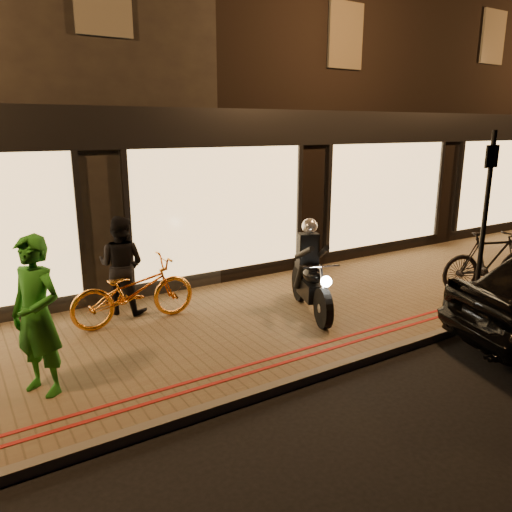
{
  "coord_description": "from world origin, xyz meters",
  "views": [
    {
      "loc": [
        -4.49,
        -4.49,
        3.16
      ],
      "look_at": [
        -0.26,
        2.26,
        1.1
      ],
      "focal_mm": 35.0,
      "sensor_mm": 36.0,
      "label": 1
    }
  ],
  "objects": [
    {
      "name": "red_kerb_lines",
      "position": [
        0.0,
        0.55,
        0.12
      ],
      "size": [
        50.0,
        0.26,
        0.01
      ],
      "color": "maroon",
      "rests_on": "sidewalk"
    },
    {
      "name": "bicycle_dark",
      "position": [
        4.08,
        0.86,
        0.7
      ],
      "size": [
        2.01,
        1.18,
        1.17
      ],
      "primitive_type": "imported",
      "rotation": [
        0.0,
        0.0,
        1.22
      ],
      "color": "black",
      "rests_on": "sidewalk"
    },
    {
      "name": "building_row",
      "position": [
        -0.0,
        8.99,
        4.25
      ],
      "size": [
        48.0,
        10.11,
        8.5
      ],
      "color": "black",
      "rests_on": "ground"
    },
    {
      "name": "motorcycle",
      "position": [
        0.51,
        1.77,
        0.73
      ],
      "size": [
        0.88,
        1.86,
        1.59
      ],
      "rotation": [
        0.0,
        0.0,
        -0.36
      ],
      "color": "black",
      "rests_on": "sidewalk"
    },
    {
      "name": "kerb_stone",
      "position": [
        0.0,
        0.05,
        0.06
      ],
      "size": [
        50.0,
        0.14,
        0.12
      ],
      "primitive_type": "cube",
      "color": "#59544C",
      "rests_on": "ground"
    },
    {
      "name": "sidewalk",
      "position": [
        0.0,
        2.0,
        0.06
      ],
      "size": [
        50.0,
        4.0,
        0.12
      ],
      "primitive_type": "cube",
      "color": "brown",
      "rests_on": "ground"
    },
    {
      "name": "sign_post",
      "position": [
        2.84,
        0.25,
        1.8
      ],
      "size": [
        0.35,
        0.09,
        3.0
      ],
      "rotation": [
        0.0,
        0.0,
        0.09
      ],
      "color": "black",
      "rests_on": "sidewalk"
    },
    {
      "name": "person_dark",
      "position": [
        -2.15,
        3.45,
        0.94
      ],
      "size": [
        1.01,
        1.0,
        1.65
      ],
      "primitive_type": "imported",
      "rotation": [
        0.0,
        0.0,
        2.38
      ],
      "color": "black",
      "rests_on": "sidewalk"
    },
    {
      "name": "person_green",
      "position": [
        -3.77,
        1.37,
        1.07
      ],
      "size": [
        0.76,
        0.83,
        1.89
      ],
      "primitive_type": "imported",
      "rotation": [
        0.0,
        0.0,
        -0.98
      ],
      "color": "#206F1D",
      "rests_on": "sidewalk"
    },
    {
      "name": "ground",
      "position": [
        0.0,
        0.0,
        0.0
      ],
      "size": [
        90.0,
        90.0,
        0.0
      ],
      "primitive_type": "plane",
      "color": "black",
      "rests_on": "ground"
    },
    {
      "name": "bicycle_gold",
      "position": [
        -2.14,
        2.9,
        0.64
      ],
      "size": [
        1.99,
        0.71,
        1.04
      ],
      "primitive_type": "imported",
      "rotation": [
        0.0,
        0.0,
        1.56
      ],
      "color": "orange",
      "rests_on": "sidewalk"
    }
  ]
}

